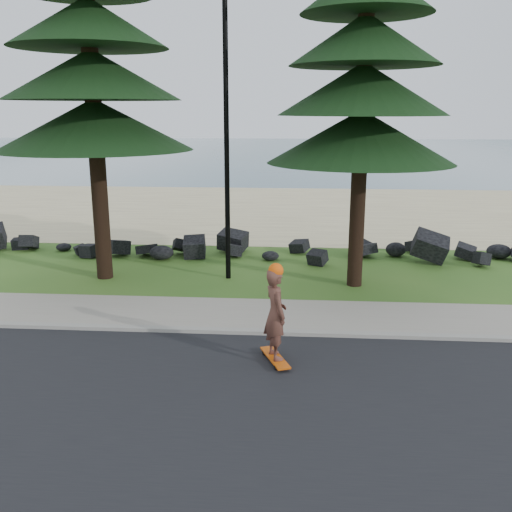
{
  "coord_description": "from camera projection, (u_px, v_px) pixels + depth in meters",
  "views": [
    {
      "loc": [
        1.92,
        -12.18,
        4.66
      ],
      "look_at": [
        1.02,
        0.0,
        1.49
      ],
      "focal_mm": 40.0,
      "sensor_mm": 36.0,
      "label": 1
    }
  ],
  "objects": [
    {
      "name": "kerb",
      "position": [
        205.0,
        331.0,
        12.18
      ],
      "size": [
        160.0,
        0.2,
        0.1
      ],
      "primitive_type": "cube",
      "color": "gray",
      "rests_on": "ground"
    },
    {
      "name": "sidewalk",
      "position": [
        213.0,
        313.0,
        13.25
      ],
      "size": [
        160.0,
        2.0,
        0.08
      ],
      "primitive_type": "cube",
      "color": "gray",
      "rests_on": "ground"
    },
    {
      "name": "ocean",
      "position": [
        281.0,
        152.0,
        62.29
      ],
      "size": [
        160.0,
        58.0,
        0.01
      ],
      "primitive_type": "cube",
      "color": "#375E6A",
      "rests_on": "ground"
    },
    {
      "name": "road",
      "position": [
        168.0,
        422.0,
        8.72
      ],
      "size": [
        160.0,
        7.0,
        0.02
      ],
      "primitive_type": "cube",
      "color": "black",
      "rests_on": "ground"
    },
    {
      "name": "lamp_post",
      "position": [
        226.0,
        129.0,
        15.11
      ],
      "size": [
        0.25,
        0.14,
        8.14
      ],
      "color": "black",
      "rests_on": "ground"
    },
    {
      "name": "beach_sand",
      "position": [
        257.0,
        209.0,
        27.06
      ],
      "size": [
        160.0,
        15.0,
        0.01
      ],
      "primitive_type": "cube",
      "color": "tan",
      "rests_on": "ground"
    },
    {
      "name": "skateboarder",
      "position": [
        275.0,
        314.0,
        10.53
      ],
      "size": [
        0.62,
        1.06,
        1.93
      ],
      "rotation": [
        0.0,
        0.0,
        1.96
      ],
      "color": "#CE500C",
      "rests_on": "ground"
    },
    {
      "name": "seawall_boulders",
      "position": [
        237.0,
        257.0,
        18.47
      ],
      "size": [
        60.0,
        2.4,
        1.1
      ],
      "primitive_type": null,
      "color": "black",
      "rests_on": "ground"
    },
    {
      "name": "ground",
      "position": [
        212.0,
        318.0,
        13.06
      ],
      "size": [
        160.0,
        160.0,
        0.0
      ],
      "primitive_type": "plane",
      "color": "#305D1D",
      "rests_on": "ground"
    }
  ]
}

